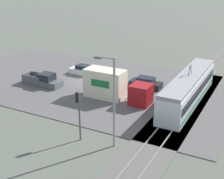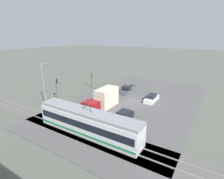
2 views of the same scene
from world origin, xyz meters
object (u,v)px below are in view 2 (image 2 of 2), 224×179
(sedan_car_1, at_px, (152,98))
(street_lamp_near_crossing, at_px, (44,83))
(pickup_truck, at_px, (128,90))
(traffic_light_pole, at_px, (57,87))
(street_tree, at_px, (92,80))
(sedan_car_0, at_px, (124,116))
(light_rail_tram, at_px, (88,123))
(box_truck, at_px, (103,100))

(sedan_car_1, bearing_deg, street_lamp_near_crossing, -140.60)
(pickup_truck, relative_size, traffic_light_pole, 1.20)
(sedan_car_1, relative_size, street_lamp_near_crossing, 0.58)
(street_tree, bearing_deg, sedan_car_0, 143.41)
(sedan_car_0, xyz_separation_m, street_tree, (15.82, -11.75, 1.31))
(light_rail_tram, xyz_separation_m, pickup_truck, (3.54, -19.11, -0.97))
(light_rail_tram, xyz_separation_m, sedan_car_1, (-3.16, -16.66, -1.06))
(sedan_car_0, height_order, street_tree, street_tree)
(pickup_truck, distance_m, sedan_car_1, 7.15)
(traffic_light_pole, xyz_separation_m, street_lamp_near_crossing, (-0.51, 3.17, 1.65))
(light_rail_tram, xyz_separation_m, street_tree, (13.63, -18.05, 0.26))
(sedan_car_1, distance_m, street_tree, 16.90)
(pickup_truck, bearing_deg, sedan_car_0, 114.13)
(sedan_car_0, bearing_deg, traffic_light_pole, 179.07)
(sedan_car_1, xyz_separation_m, street_tree, (16.79, -1.39, 1.32))
(light_rail_tram, relative_size, traffic_light_pole, 3.32)
(street_lamp_near_crossing, bearing_deg, sedan_car_0, -169.14)
(sedan_car_1, relative_size, traffic_light_pole, 1.00)
(light_rail_tram, bearing_deg, street_lamp_near_crossing, -14.60)
(light_rail_tram, height_order, traffic_light_pole, traffic_light_pole)
(street_tree, bearing_deg, pickup_truck, -173.95)
(box_truck, xyz_separation_m, pickup_truck, (0.29, -10.76, -0.97))
(box_truck, relative_size, street_tree, 1.94)
(light_rail_tram, height_order, sedan_car_0, light_rail_tram)
(pickup_truck, relative_size, sedan_car_1, 1.20)
(box_truck, relative_size, sedan_car_1, 1.77)
(pickup_truck, bearing_deg, sedan_car_1, 159.87)
(box_truck, distance_m, sedan_car_1, 10.55)
(traffic_light_pole, height_order, street_lamp_near_crossing, street_lamp_near_crossing)
(light_rail_tram, distance_m, street_lamp_near_crossing, 13.77)
(box_truck, height_order, street_lamp_near_crossing, street_lamp_near_crossing)
(pickup_truck, distance_m, traffic_light_pole, 16.20)
(street_lamp_near_crossing, bearing_deg, light_rail_tram, 165.40)
(street_tree, bearing_deg, sedan_car_1, 175.27)
(traffic_light_pole, distance_m, street_tree, 11.55)
(pickup_truck, bearing_deg, box_truck, 91.55)
(sedan_car_0, relative_size, sedan_car_1, 0.90)
(sedan_car_0, xyz_separation_m, street_lamp_near_crossing, (15.19, 2.91, 4.09))
(street_tree, bearing_deg, street_lamp_near_crossing, 92.49)
(street_tree, height_order, street_lamp_near_crossing, street_lamp_near_crossing)
(light_rail_tram, relative_size, sedan_car_1, 3.31)
(box_truck, distance_m, street_tree, 14.20)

